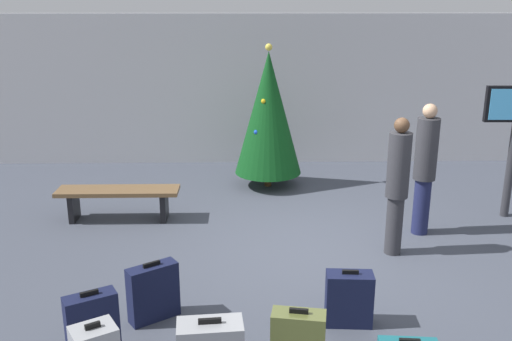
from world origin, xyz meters
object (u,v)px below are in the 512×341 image
at_px(suitcase_6, 92,327).
at_px(traveller_1, 425,166).
at_px(holiday_tree, 268,113).
at_px(waiting_bench, 118,196).
at_px(traveller_0, 397,183).
at_px(suitcase_5, 349,299).
at_px(suitcase_2, 153,292).

bearing_deg(suitcase_6, traveller_1, 36.37).
distance_m(holiday_tree, traveller_1, 2.96).
height_order(waiting_bench, traveller_0, traveller_0).
bearing_deg(suitcase_6, waiting_bench, 98.21).
height_order(waiting_bench, suitcase_5, suitcase_5).
xyz_separation_m(holiday_tree, suitcase_6, (-1.78, -4.93, -0.96)).
distance_m(traveller_0, suitcase_6, 3.97).
bearing_deg(traveller_0, suitcase_2, -152.10).
bearing_deg(holiday_tree, suitcase_5, -81.93).
relative_size(waiting_bench, suitcase_6, 2.58).
height_order(holiday_tree, suitcase_5, holiday_tree).
relative_size(holiday_tree, traveller_0, 1.38).
height_order(waiting_bench, suitcase_2, suitcase_2).
xyz_separation_m(holiday_tree, traveller_0, (1.49, -2.76, -0.34)).
height_order(holiday_tree, suitcase_2, holiday_tree).
bearing_deg(traveller_0, suitcase_5, -117.94).
relative_size(traveller_0, suitcase_6, 2.58).
height_order(holiday_tree, traveller_1, holiday_tree).
distance_m(waiting_bench, suitcase_6, 3.42).
bearing_deg(suitcase_5, suitcase_6, -167.48).
relative_size(traveller_0, suitcase_2, 2.82).
height_order(traveller_0, traveller_1, traveller_1).
distance_m(waiting_bench, traveller_0, 3.99).
bearing_deg(holiday_tree, traveller_0, -61.65).
height_order(waiting_bench, suitcase_6, suitcase_6).
bearing_deg(suitcase_5, waiting_bench, 135.35).
distance_m(traveller_0, traveller_1, 0.84).
relative_size(traveller_1, suitcase_6, 2.66).
distance_m(traveller_1, suitcase_5, 2.77).
bearing_deg(suitcase_6, holiday_tree, 70.19).
distance_m(suitcase_2, suitcase_5, 1.97).
xyz_separation_m(traveller_1, suitcase_5, (-1.41, -2.27, -0.70)).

